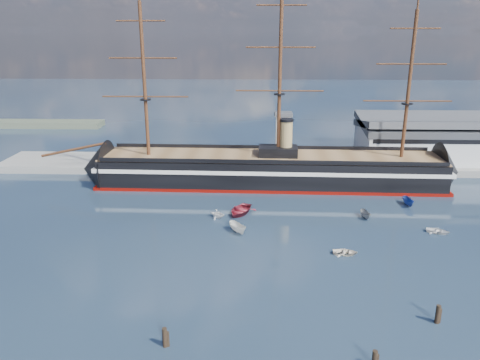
{
  "coord_description": "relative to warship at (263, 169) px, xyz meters",
  "views": [
    {
      "loc": [
        -5.04,
        -58.56,
        38.94
      ],
      "look_at": [
        -8.04,
        35.0,
        9.0
      ],
      "focal_mm": 35.0,
      "sensor_mm": 36.0,
      "label": 1
    }
  ],
  "objects": [
    {
      "name": "ground",
      "position": [
        2.66,
        -20.0,
        -4.04
      ],
      "size": [
        600.0,
        600.0,
        0.0
      ],
      "primitive_type": "plane",
      "color": "#182637",
      "rests_on": "ground"
    },
    {
      "name": "quay",
      "position": [
        12.66,
        16.0,
        -4.04
      ],
      "size": [
        180.0,
        18.0,
        2.0
      ],
      "primitive_type": "cube",
      "color": "slate",
      "rests_on": "ground"
    },
    {
      "name": "warehouse",
      "position": [
        60.66,
        20.0,
        3.95
      ],
      "size": [
        63.0,
        21.0,
        11.6
      ],
      "color": "#B7BABC",
      "rests_on": "ground"
    },
    {
      "name": "quay_tower",
      "position": [
        5.66,
        13.0,
        5.72
      ],
      "size": [
        5.0,
        5.0,
        15.0
      ],
      "color": "silver",
      "rests_on": "ground"
    },
    {
      "name": "warship",
      "position": [
        0.0,
        0.0,
        0.0
      ],
      "size": [
        113.06,
        18.29,
        53.94
      ],
      "rotation": [
        0.0,
        0.0,
        -0.02
      ],
      "color": "black",
      "rests_on": "ground"
    },
    {
      "name": "motorboat_a",
      "position": [
        -5.61,
        -31.87,
        -4.04
      ],
      "size": [
        6.44,
        5.31,
        2.48
      ],
      "primitive_type": "imported",
      "rotation": [
        0.0,
        0.0,
        0.58
      ],
      "color": "white",
      "rests_on": "ground"
    },
    {
      "name": "motorboat_b",
      "position": [
        14.35,
        -40.91,
        -4.04
      ],
      "size": [
        1.33,
        2.9,
        1.32
      ],
      "primitive_type": "imported",
      "rotation": [
        0.0,
        0.0,
        1.5
      ],
      "color": "white",
      "rests_on": "ground"
    },
    {
      "name": "motorboat_c",
      "position": [
        21.91,
        -23.31,
        -4.04
      ],
      "size": [
        5.22,
        2.56,
        2.0
      ],
      "primitive_type": "imported",
      "rotation": [
        0.0,
        0.0,
        0.15
      ],
      "color": "slate",
      "rests_on": "ground"
    },
    {
      "name": "motorboat_d",
      "position": [
        -10.36,
        -24.06,
        -4.04
      ],
      "size": [
        4.99,
        6.26,
        2.12
      ],
      "primitive_type": "imported",
      "rotation": [
        0.0,
        0.0,
        1.07
      ],
      "color": "white",
      "rests_on": "ground"
    },
    {
      "name": "motorboat_e",
      "position": [
        34.77,
        -30.81,
        -4.04
      ],
      "size": [
        2.1,
        3.02,
        1.31
      ],
      "primitive_type": "imported",
      "rotation": [
        0.0,
        0.0,
        1.18
      ],
      "color": "white",
      "rests_on": "ground"
    },
    {
      "name": "motorboat_f",
      "position": [
        33.58,
        -15.24,
        -4.04
      ],
      "size": [
        5.78,
        2.53,
        2.25
      ],
      "primitive_type": "imported",
      "rotation": [
        0.0,
        0.0,
        0.09
      ],
      "color": "navy",
      "rests_on": "ground"
    },
    {
      "name": "motorboat_g",
      "position": [
        -5.45,
        -21.5,
        -4.04
      ],
      "size": [
        5.33,
        3.7,
        2.31
      ],
      "primitive_type": "imported",
      "rotation": [
        0.0,
        0.0,
        -0.39
      ],
      "color": "maroon",
      "rests_on": "ground"
    },
    {
      "name": "piling_near_left",
      "position": [
        -13.68,
        -67.9,
        -4.04
      ],
      "size": [
        0.64,
        0.64,
        3.45
      ],
      "primitive_type": "cylinder",
      "color": "black",
      "rests_on": "ground"
    },
    {
      "name": "piling_near_right",
      "position": [
        23.29,
        -61.61,
        -4.04
      ],
      "size": [
        0.64,
        0.64,
        3.51
      ],
      "primitive_type": "cylinder",
      "color": "black",
      "rests_on": "ground"
    }
  ]
}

